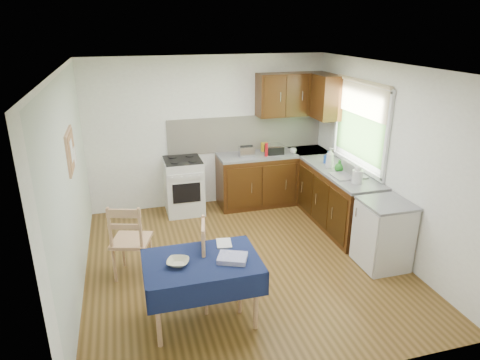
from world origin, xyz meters
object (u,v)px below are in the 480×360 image
object	(u,v)px
chair_near	(217,262)
dish_rack	(349,175)
dining_table	(202,269)
toaster	(246,151)
kettle	(357,175)
chair_far	(130,238)
sandwich_press	(274,149)

from	to	relation	value
chair_near	dish_rack	bearing A→B (deg)	-50.56
dining_table	chair_near	size ratio (longest dim) A/B	1.16
toaster	kettle	bearing A→B (deg)	-51.71
dish_rack	toaster	bearing A→B (deg)	112.89
chair_far	toaster	bearing A→B (deg)	-121.79
toaster	kettle	xyz separation A→B (m)	(1.12, -1.59, 0.02)
dining_table	toaster	bearing A→B (deg)	86.66
sandwich_press	kettle	bearing A→B (deg)	-66.35
toaster	dish_rack	distance (m)	1.74
dish_rack	kettle	xyz separation A→B (m)	(-0.03, -0.27, 0.08)
dining_table	kettle	xyz separation A→B (m)	(2.39, 1.12, 0.40)
chair_far	chair_near	bearing A→B (deg)	155.11
chair_near	dish_rack	size ratio (longest dim) A/B	2.19
dish_rack	kettle	size ratio (longest dim) A/B	1.88
toaster	dish_rack	size ratio (longest dim) A/B	0.54
chair_far	chair_near	world-z (taller)	chair_near
kettle	dining_table	bearing A→B (deg)	-154.86
dining_table	kettle	distance (m)	2.67
toaster	sandwich_press	xyz separation A→B (m)	(0.50, 0.04, -0.01)
toaster	chair_far	bearing A→B (deg)	-136.27
chair_far	chair_near	xyz separation A→B (m)	(0.90, -0.82, 0.01)
toaster	kettle	distance (m)	1.94
dish_rack	kettle	world-z (taller)	kettle
toaster	sandwich_press	distance (m)	0.50
chair_far	kettle	bearing A→B (deg)	-160.72
sandwich_press	chair_far	bearing A→B (deg)	-142.27
toaster	chair_near	bearing A→B (deg)	-109.87
chair_near	toaster	xyz separation A→B (m)	(1.06, 2.50, 0.45)
dining_table	chair_near	bearing A→B (deg)	67.38
chair_far	chair_near	distance (m)	1.22
chair_far	dish_rack	bearing A→B (deg)	-155.69
sandwich_press	kettle	size ratio (longest dim) A/B	1.12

